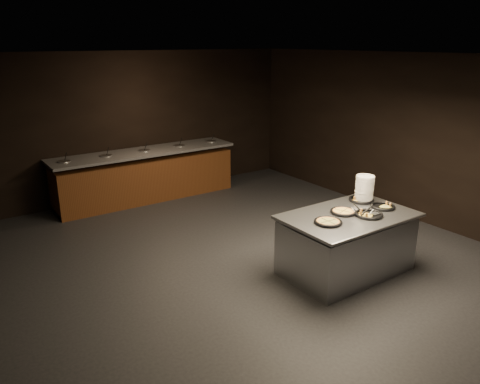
% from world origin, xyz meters
% --- Properties ---
extents(room, '(7.02, 8.02, 2.92)m').
position_xyz_m(room, '(0.00, 0.00, 1.45)').
color(room, black).
rests_on(room, ground).
extents(salad_bar, '(3.70, 0.83, 1.18)m').
position_xyz_m(salad_bar, '(0.00, 3.56, 0.44)').
color(salad_bar, '#562C14').
rests_on(salad_bar, ground).
extents(serving_counter, '(1.78, 1.15, 0.85)m').
position_xyz_m(serving_counter, '(0.96, -0.93, 0.41)').
color(serving_counter, silver).
rests_on(serving_counter, ground).
extents(plate_stack, '(0.27, 0.27, 0.37)m').
position_xyz_m(plate_stack, '(1.58, -0.65, 1.04)').
color(plate_stack, silver).
rests_on(plate_stack, serving_counter).
extents(pan_veggie_whole, '(0.36, 0.36, 0.04)m').
position_xyz_m(pan_veggie_whole, '(0.50, -1.00, 0.87)').
color(pan_veggie_whole, black).
rests_on(pan_veggie_whole, serving_counter).
extents(pan_cheese_whole, '(0.36, 0.36, 0.04)m').
position_xyz_m(pan_cheese_whole, '(0.94, -0.85, 0.87)').
color(pan_cheese_whole, black).
rests_on(pan_cheese_whole, serving_counter).
extents(pan_cheese_slices_a, '(0.37, 0.37, 0.04)m').
position_xyz_m(pan_cheese_slices_a, '(1.53, -0.65, 0.87)').
color(pan_cheese_slices_a, black).
rests_on(pan_cheese_slices_a, serving_counter).
extents(pan_cheese_slices_b, '(0.38, 0.38, 0.04)m').
position_xyz_m(pan_cheese_slices_b, '(1.14, -1.12, 0.87)').
color(pan_cheese_slices_b, black).
rests_on(pan_cheese_slices_b, serving_counter).
extents(pan_veggie_slices, '(0.34, 0.34, 0.04)m').
position_xyz_m(pan_veggie_slices, '(1.55, -1.02, 0.87)').
color(pan_veggie_slices, black).
rests_on(pan_veggie_slices, serving_counter).
extents(server_left, '(0.10, 0.29, 0.14)m').
position_xyz_m(server_left, '(1.05, -0.98, 0.92)').
color(server_left, silver).
rests_on(server_left, serving_counter).
extents(server_right, '(0.33, 0.09, 0.15)m').
position_xyz_m(server_right, '(1.12, -1.14, 0.93)').
color(server_right, silver).
rests_on(server_right, serving_counter).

